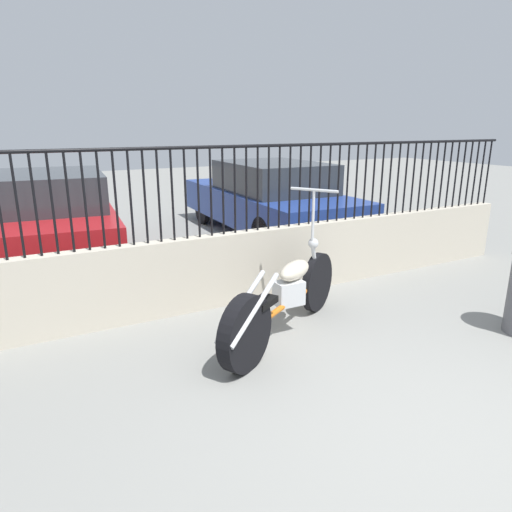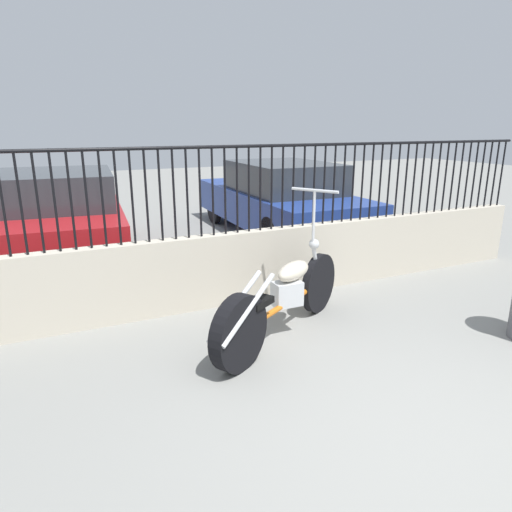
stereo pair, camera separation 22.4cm
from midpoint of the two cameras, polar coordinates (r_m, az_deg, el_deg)
ground_plane at (r=3.46m, az=23.22°, el=-21.04°), size 40.00×40.00×0.00m
low_wall at (r=5.38m, az=0.33°, el=-1.23°), size 8.49×0.18×0.83m
fence_railing at (r=5.17m, az=0.35°, el=9.66°), size 8.49×0.04×0.98m
motorcycle_orange at (r=4.36m, az=4.29°, el=-5.74°), size 1.93×1.23×1.40m
car_red at (r=7.27m, az=-22.90°, el=4.37°), size 2.15×4.08×1.39m
car_blue at (r=8.66m, az=3.67°, el=7.20°), size 1.86×4.53×1.36m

